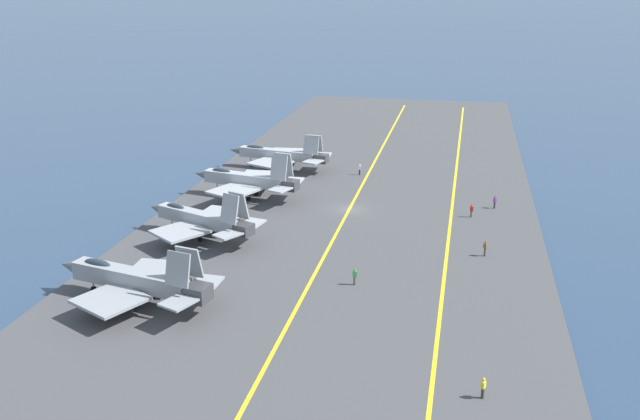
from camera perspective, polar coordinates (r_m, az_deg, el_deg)
The scene contains 14 objects.
ground_plane at distance 89.49m, azimuth 2.48°, elevation -0.17°, with size 2000.00×2000.00×0.00m, color navy.
carrier_deck at distance 89.43m, azimuth 2.48°, elevation -0.05°, with size 173.80×48.09×0.40m, color #424244.
deck_stripe_foul_line at distance 88.28m, azimuth 10.98°, elevation -0.51°, with size 156.42×0.36×0.01m, color yellow.
deck_stripe_centerline at distance 89.36m, azimuth 2.49°, elevation 0.08°, with size 156.42×0.36×0.01m, color yellow.
parked_jet_nearest at distance 65.80m, azimuth -15.38°, elevation -5.64°, with size 12.79×17.03×6.23m.
parked_jet_second at distance 79.87m, azimuth -9.98°, elevation -0.74°, with size 12.91×15.62×6.39m.
parked_jet_third at distance 93.71m, azimuth -6.15°, elevation 2.55°, with size 13.93×16.09×6.77m.
parked_jet_fourth at distance 107.51m, azimuth -3.40°, elevation 4.68°, with size 13.14×17.03×5.90m.
crew_yellow_vest at distance 51.92m, azimuth 13.58°, elevation -14.28°, with size 0.46×0.40×1.70m.
crew_white_vest at distance 104.78m, azimuth 3.36°, elevation 3.48°, with size 0.32×0.42×1.76m.
crew_red_vest at distance 88.15m, azimuth 12.64°, elevation -0.00°, with size 0.30×0.40×1.73m.
crew_brown_vest at distance 76.26m, azimuth 13.74°, elevation -3.11°, with size 0.43×0.46×1.77m.
crew_green_vest at distance 67.43m, azimuth 2.94°, elevation -5.56°, with size 0.37×0.44×1.75m.
crew_purple_vest at distance 92.26m, azimuth 14.51°, elevation 0.71°, with size 0.46×0.42×1.74m.
Camera 1 is at (-83.38, -13.90, 29.38)m, focal length 38.00 mm.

